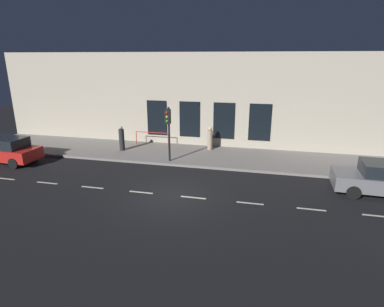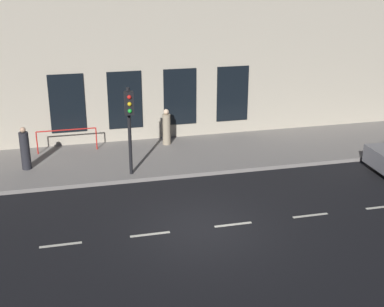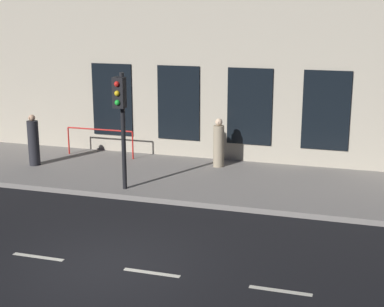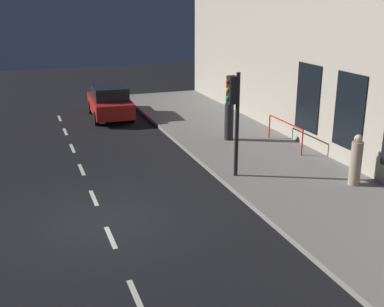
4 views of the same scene
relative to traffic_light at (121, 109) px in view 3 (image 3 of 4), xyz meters
name	(u,v)px [view 3 (image 3 of 4)]	position (x,y,z in m)	size (l,w,h in m)	color
ground_plane	(106,267)	(-4.42, -1.55, -2.49)	(60.00, 60.00, 0.00)	black
sidewalk	(194,179)	(1.83, -1.55, -2.41)	(4.50, 32.00, 0.15)	gray
building_facade	(216,65)	(4.38, -1.55, 0.81)	(0.65, 32.00, 6.60)	#B2A893
lane_centre_line	(152,273)	(-4.42, -2.55, -2.48)	(0.12, 27.20, 0.01)	beige
traffic_light	(121,109)	(0.00, 0.00, 0.00)	(0.47, 0.32, 3.31)	black
pedestrian_0	(219,144)	(3.18, -1.97, -1.60)	(0.38, 0.38, 1.58)	gray
pedestrian_1	(34,142)	(1.60, 3.84, -1.56)	(0.47, 0.47, 1.68)	#232328
red_railing	(100,135)	(3.24, 2.26, -1.59)	(0.05, 2.47, 0.97)	red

